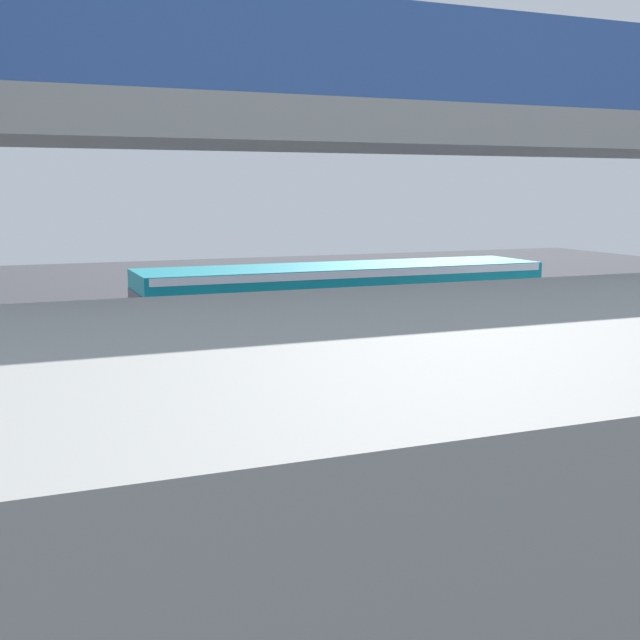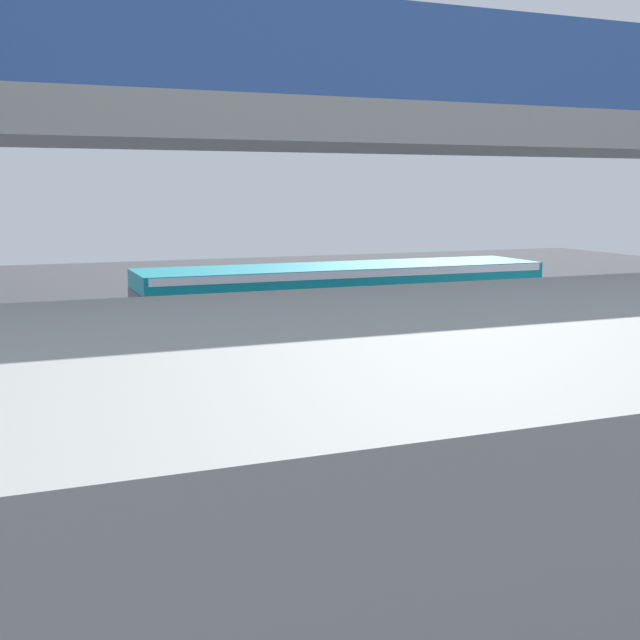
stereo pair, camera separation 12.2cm
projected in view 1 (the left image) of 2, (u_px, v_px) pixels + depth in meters
ground at (309, 381)px, 22.17m from camera, size 80.00×80.00×0.00m
city_bus at (343, 310)px, 22.53m from camera, size 11.54×2.85×3.15m
parked_van at (598, 355)px, 19.86m from camera, size 4.80×2.17×2.05m
pedestrian at (513, 320)px, 27.06m from camera, size 0.38×0.38×1.79m
lane_dash_leftmost at (401, 355)px, 25.65m from camera, size 2.00×0.20×0.01m
lane_dash_left at (283, 365)px, 24.17m from camera, size 2.00×0.20×0.01m
lane_dash_centre at (150, 376)px, 22.69m from camera, size 2.00×0.20×0.01m
pedestrian_overpass at (563, 171)px, 11.81m from camera, size 27.08×2.60×7.36m
station_building at (563, 555)px, 6.92m from camera, size 9.00×5.04×4.20m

